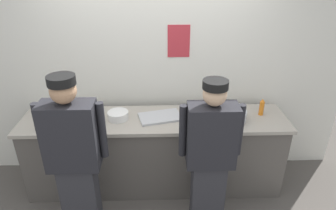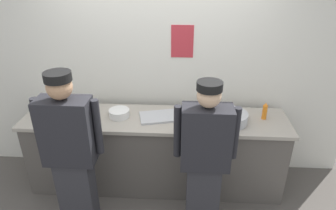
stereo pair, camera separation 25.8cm
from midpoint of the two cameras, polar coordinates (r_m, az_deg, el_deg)
ground_plane at (r=3.62m, az=-4.48°, el=-18.06°), size 9.00×9.00×0.00m
wall_back at (r=3.55m, az=-4.77°, el=8.47°), size 4.63×0.11×2.89m
prep_counter at (r=3.59m, az=-4.51°, el=-8.97°), size 2.95×0.64×0.92m
chef_near_left at (r=2.92m, az=-19.81°, el=-9.32°), size 0.61×0.24×1.69m
chef_center at (r=2.86m, az=5.42°, el=-9.50°), size 0.59×0.24×1.62m
plate_stack_front at (r=3.35m, az=-17.11°, el=-3.08°), size 0.24×0.24×0.07m
plate_stack_rear at (r=3.38m, az=-11.62°, el=-1.98°), size 0.23×0.23×0.08m
mixing_bowl_steel at (r=3.33m, az=9.20°, el=-1.90°), size 0.39×0.39×0.11m
sheet_tray at (r=3.35m, az=-3.71°, el=-2.31°), size 0.51×0.38×0.02m
squeeze_bottle_primary at (r=3.49m, az=15.34°, el=-0.45°), size 0.05×0.05×0.20m
ramekin_yellow_sauce at (r=3.31m, az=2.03°, el=-2.40°), size 0.10×0.10×0.05m
ramekin_red_sauce at (r=3.39m, az=4.02°, el=-1.71°), size 0.08×0.08×0.05m
ramekin_green_sauce at (r=3.59m, az=-22.34°, el=-2.11°), size 0.10×0.10×0.04m
deli_cup at (r=3.44m, az=-24.78°, el=-3.30°), size 0.09×0.09×0.11m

